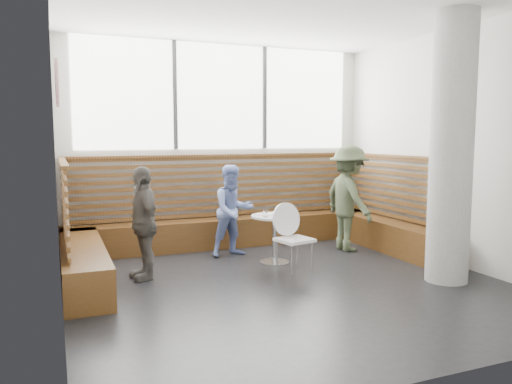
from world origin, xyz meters
name	(u,v)px	position (x,y,z in m)	size (l,w,h in m)	color
room	(288,149)	(0.00, 0.00, 1.60)	(5.00, 5.00, 3.20)	silver
booth	(237,226)	(0.00, 1.77, 0.41)	(5.00, 2.50, 1.44)	#462B11
concrete_column	(451,149)	(1.85, -0.60, 1.60)	(0.50, 0.50, 3.20)	gray
wall_art	(57,83)	(-2.46, 0.40, 2.30)	(0.50, 0.50, 0.03)	white
cafe_table	(275,229)	(0.26, 0.96, 0.48)	(0.65, 0.65, 0.67)	silver
cafe_chair	(292,232)	(0.28, 0.45, 0.53)	(0.43, 0.42, 0.90)	white
adult_man	(349,198)	(1.63, 1.26, 0.81)	(1.04, 0.60, 1.61)	#414B32
child_back	(233,211)	(-0.12, 1.59, 0.67)	(0.65, 0.51, 1.34)	#6F82C0
child_left	(143,223)	(-1.54, 0.90, 0.70)	(0.82, 0.34, 1.39)	#534F4B
plate_near	(266,215)	(0.16, 1.03, 0.68)	(0.21, 0.21, 0.01)	white
plate_far	(278,213)	(0.37, 1.08, 0.68)	(0.21, 0.21, 0.01)	white
glass_left	(265,213)	(0.08, 0.87, 0.72)	(0.07, 0.07, 0.10)	white
glass_mid	(279,212)	(0.32, 0.96, 0.72)	(0.06, 0.06, 0.10)	white
glass_right	(289,210)	(0.50, 1.01, 0.73)	(0.07, 0.07, 0.11)	white
menu_card	(282,218)	(0.26, 0.73, 0.67)	(0.21, 0.15, 0.00)	#A5C64C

